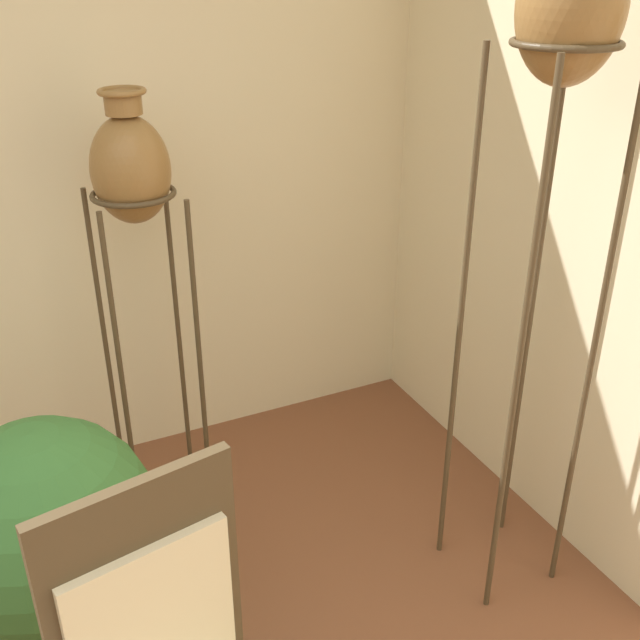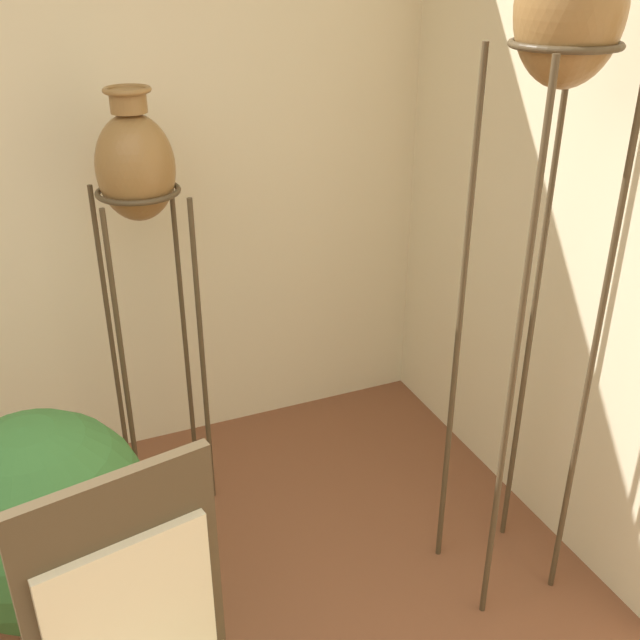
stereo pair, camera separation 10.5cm
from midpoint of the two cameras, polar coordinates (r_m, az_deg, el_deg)
name	(u,v)px [view 2 (the right image)]	position (r m, az deg, el deg)	size (l,w,h in m)	color
vase_stand_tall	(567,32)	(2.23, 19.69, 19.98)	(0.32, 0.32, 2.27)	#473823
vase_stand_medium	(137,178)	(2.77, -12.72, 10.52)	(0.32, 0.32, 1.68)	#473823
potted_plant	(43,525)	(2.53, -19.18, -14.55)	(0.68, 0.68, 0.86)	brown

